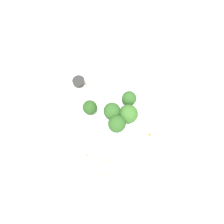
% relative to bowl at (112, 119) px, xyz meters
% --- Properties ---
extents(ground_plane, '(3.00, 3.00, 0.00)m').
position_rel_bowl_xyz_m(ground_plane, '(0.00, 0.00, -0.02)').
color(ground_plane, beige).
extents(bowl, '(0.20, 0.20, 0.05)m').
position_rel_bowl_xyz_m(bowl, '(0.00, 0.00, 0.00)').
color(bowl, silver).
rests_on(bowl, ground_plane).
extents(broccoli_floret_0, '(0.04, 0.04, 0.05)m').
position_rel_bowl_xyz_m(broccoli_floret_0, '(0.05, 0.04, 0.05)').
color(broccoli_floret_0, '#7A9E5B').
rests_on(broccoli_floret_0, bowl).
extents(broccoli_floret_1, '(0.05, 0.05, 0.06)m').
position_rel_bowl_xyz_m(broccoli_floret_1, '(-0.00, 0.00, 0.06)').
color(broccoli_floret_1, '#8EB770').
rests_on(broccoli_floret_1, bowl).
extents(broccoli_floret_2, '(0.05, 0.05, 0.06)m').
position_rel_bowl_xyz_m(broccoli_floret_2, '(0.04, -0.01, 0.05)').
color(broccoli_floret_2, '#7A9E5B').
rests_on(broccoli_floret_2, bowl).
extents(broccoli_floret_3, '(0.04, 0.04, 0.05)m').
position_rel_bowl_xyz_m(broccoli_floret_3, '(-0.06, 0.02, 0.06)').
color(broccoli_floret_3, '#8EB770').
rests_on(broccoli_floret_3, bowl).
extents(broccoli_floret_4, '(0.05, 0.05, 0.06)m').
position_rel_bowl_xyz_m(broccoli_floret_4, '(0.01, -0.04, 0.06)').
color(broccoli_floret_4, '#8EB770').
rests_on(broccoli_floret_4, bowl).
extents(pepper_shaker, '(0.04, 0.04, 0.06)m').
position_rel_bowl_xyz_m(pepper_shaker, '(-0.10, 0.11, 0.01)').
color(pepper_shaker, silver).
rests_on(pepper_shaker, ground_plane).
extents(almond_crumb_0, '(0.01, 0.01, 0.01)m').
position_rel_bowl_xyz_m(almond_crumb_0, '(-0.08, -0.10, -0.02)').
color(almond_crumb_0, olive).
rests_on(almond_crumb_0, ground_plane).
extents(almond_crumb_1, '(0.01, 0.01, 0.01)m').
position_rel_bowl_xyz_m(almond_crumb_1, '(-0.02, -0.16, -0.02)').
color(almond_crumb_1, tan).
rests_on(almond_crumb_1, ground_plane).
extents(almond_crumb_2, '(0.01, 0.01, 0.01)m').
position_rel_bowl_xyz_m(almond_crumb_2, '(0.11, -0.05, -0.02)').
color(almond_crumb_2, olive).
rests_on(almond_crumb_2, ground_plane).
extents(almond_crumb_3, '(0.01, 0.01, 0.01)m').
position_rel_bowl_xyz_m(almond_crumb_3, '(0.06, -0.16, -0.02)').
color(almond_crumb_3, '#AD7F4C').
rests_on(almond_crumb_3, ground_plane).
extents(almond_crumb_4, '(0.01, 0.01, 0.01)m').
position_rel_bowl_xyz_m(almond_crumb_4, '(-0.02, -0.12, -0.02)').
color(almond_crumb_4, '#AD7F4C').
rests_on(almond_crumb_4, ground_plane).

